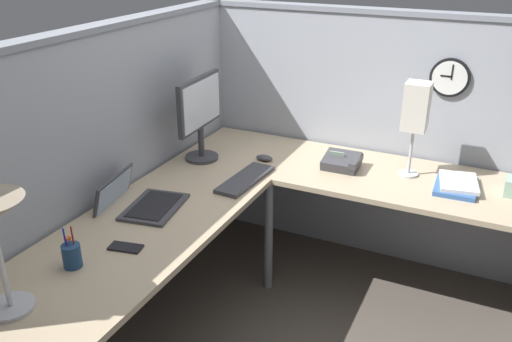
{
  "coord_description": "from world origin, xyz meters",
  "views": [
    {
      "loc": [
        -2.34,
        -0.95,
        1.98
      ],
      "look_at": [
        -0.02,
        0.16,
        0.84
      ],
      "focal_mm": 37.96,
      "sensor_mm": 36.0,
      "label": 1
    }
  ],
  "objects_px": {
    "monitor": "(200,112)",
    "cell_phone": "(126,247)",
    "desk_lamp_paper": "(416,109)",
    "computer_mouse": "(264,158)",
    "office_phone": "(343,162)",
    "keyboard": "(245,179)",
    "laptop": "(137,202)",
    "wall_clock": "(450,77)",
    "pen_cup": "(72,255)",
    "book_stack": "(457,185)"
  },
  "relations": [
    {
      "from": "computer_mouse",
      "to": "desk_lamp_paper",
      "type": "distance_m",
      "value": 0.91
    },
    {
      "from": "laptop",
      "to": "office_phone",
      "type": "bearing_deg",
      "value": -41.22
    },
    {
      "from": "monitor",
      "to": "pen_cup",
      "type": "xyz_separation_m",
      "value": [
        -1.22,
        -0.11,
        -0.24
      ]
    },
    {
      "from": "computer_mouse",
      "to": "book_stack",
      "type": "bearing_deg",
      "value": -85.22
    },
    {
      "from": "wall_clock",
      "to": "desk_lamp_paper",
      "type": "bearing_deg",
      "value": 157.15
    },
    {
      "from": "computer_mouse",
      "to": "cell_phone",
      "type": "relative_size",
      "value": 0.72
    },
    {
      "from": "book_stack",
      "to": "desk_lamp_paper",
      "type": "bearing_deg",
      "value": 75.67
    },
    {
      "from": "book_stack",
      "to": "laptop",
      "type": "bearing_deg",
      "value": 122.35
    },
    {
      "from": "monitor",
      "to": "cell_phone",
      "type": "bearing_deg",
      "value": -167.85
    },
    {
      "from": "pen_cup",
      "to": "book_stack",
      "type": "height_order",
      "value": "pen_cup"
    },
    {
      "from": "computer_mouse",
      "to": "book_stack",
      "type": "relative_size",
      "value": 0.34
    },
    {
      "from": "laptop",
      "to": "book_stack",
      "type": "bearing_deg",
      "value": -57.65
    },
    {
      "from": "laptop",
      "to": "desk_lamp_paper",
      "type": "relative_size",
      "value": 0.82
    },
    {
      "from": "keyboard",
      "to": "office_phone",
      "type": "height_order",
      "value": "office_phone"
    },
    {
      "from": "computer_mouse",
      "to": "cell_phone",
      "type": "height_order",
      "value": "computer_mouse"
    },
    {
      "from": "pen_cup",
      "to": "office_phone",
      "type": "xyz_separation_m",
      "value": [
        1.44,
        -0.7,
        -0.02
      ]
    },
    {
      "from": "computer_mouse",
      "to": "cell_phone",
      "type": "distance_m",
      "value": 1.16
    },
    {
      "from": "monitor",
      "to": "desk_lamp_paper",
      "type": "bearing_deg",
      "value": -75.82
    },
    {
      "from": "keyboard",
      "to": "cell_phone",
      "type": "xyz_separation_m",
      "value": [
        -0.84,
        0.16,
        -0.01
      ]
    },
    {
      "from": "monitor",
      "to": "laptop",
      "type": "height_order",
      "value": "monitor"
    },
    {
      "from": "keyboard",
      "to": "desk_lamp_paper",
      "type": "distance_m",
      "value": 0.99
    },
    {
      "from": "book_stack",
      "to": "cell_phone",
      "type": "bearing_deg",
      "value": 135.54
    },
    {
      "from": "monitor",
      "to": "pen_cup",
      "type": "distance_m",
      "value": 1.24
    },
    {
      "from": "pen_cup",
      "to": "cell_phone",
      "type": "xyz_separation_m",
      "value": [
        0.2,
        -0.11,
        -0.05
      ]
    },
    {
      "from": "laptop",
      "to": "wall_clock",
      "type": "bearing_deg",
      "value": -45.41
    },
    {
      "from": "pen_cup",
      "to": "office_phone",
      "type": "bearing_deg",
      "value": -25.72
    },
    {
      "from": "keyboard",
      "to": "book_stack",
      "type": "relative_size",
      "value": 1.42
    },
    {
      "from": "computer_mouse",
      "to": "cell_phone",
      "type": "xyz_separation_m",
      "value": [
        -1.15,
        0.13,
        -0.01
      ]
    },
    {
      "from": "laptop",
      "to": "wall_clock",
      "type": "height_order",
      "value": "wall_clock"
    },
    {
      "from": "laptop",
      "to": "book_stack",
      "type": "distance_m",
      "value": 1.68
    },
    {
      "from": "computer_mouse",
      "to": "pen_cup",
      "type": "bearing_deg",
      "value": 169.93
    },
    {
      "from": "monitor",
      "to": "keyboard",
      "type": "relative_size",
      "value": 1.16
    },
    {
      "from": "pen_cup",
      "to": "office_phone",
      "type": "height_order",
      "value": "pen_cup"
    },
    {
      "from": "monitor",
      "to": "office_phone",
      "type": "relative_size",
      "value": 2.4
    },
    {
      "from": "monitor",
      "to": "book_stack",
      "type": "height_order",
      "value": "monitor"
    },
    {
      "from": "computer_mouse",
      "to": "wall_clock",
      "type": "height_order",
      "value": "wall_clock"
    },
    {
      "from": "desk_lamp_paper",
      "to": "computer_mouse",
      "type": "bearing_deg",
      "value": 101.03
    },
    {
      "from": "keyboard",
      "to": "desk_lamp_paper",
      "type": "height_order",
      "value": "desk_lamp_paper"
    },
    {
      "from": "laptop",
      "to": "wall_clock",
      "type": "xyz_separation_m",
      "value": [
        1.25,
        -1.27,
        0.48
      ]
    },
    {
      "from": "laptop",
      "to": "computer_mouse",
      "type": "height_order",
      "value": "laptop"
    },
    {
      "from": "laptop",
      "to": "office_phone",
      "type": "xyz_separation_m",
      "value": [
        0.9,
        -0.79,
        0.01
      ]
    },
    {
      "from": "pen_cup",
      "to": "cell_phone",
      "type": "height_order",
      "value": "pen_cup"
    },
    {
      "from": "keyboard",
      "to": "monitor",
      "type": "bearing_deg",
      "value": 68.7
    },
    {
      "from": "monitor",
      "to": "desk_lamp_paper",
      "type": "height_order",
      "value": "desk_lamp_paper"
    },
    {
      "from": "office_phone",
      "to": "desk_lamp_paper",
      "type": "bearing_deg",
      "value": -79.31
    },
    {
      "from": "cell_phone",
      "to": "office_phone",
      "type": "height_order",
      "value": "office_phone"
    },
    {
      "from": "laptop",
      "to": "keyboard",
      "type": "xyz_separation_m",
      "value": [
        0.5,
        -0.36,
        -0.01
      ]
    },
    {
      "from": "keyboard",
      "to": "cell_phone",
      "type": "relative_size",
      "value": 2.99
    },
    {
      "from": "laptop",
      "to": "computer_mouse",
      "type": "xyz_separation_m",
      "value": [
        0.81,
        -0.33,
        -0.01
      ]
    },
    {
      "from": "computer_mouse",
      "to": "wall_clock",
      "type": "xyz_separation_m",
      "value": [
        0.44,
        -0.94,
        0.49
      ]
    }
  ]
}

